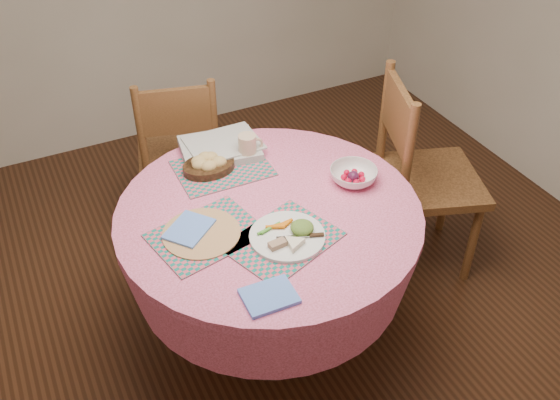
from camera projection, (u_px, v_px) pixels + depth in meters
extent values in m
plane|color=#331C0F|center=(271.00, 332.00, 2.97)|extent=(4.00, 4.00, 0.00)
cylinder|color=pink|center=(269.00, 213.00, 2.52)|extent=(1.24, 1.24, 0.04)
cone|color=pink|center=(269.00, 244.00, 2.62)|extent=(1.24, 1.24, 0.30)
cylinder|color=black|center=(270.00, 300.00, 2.83)|extent=(0.14, 0.14, 0.44)
cylinder|color=black|center=(271.00, 327.00, 2.95)|extent=(0.56, 0.56, 0.06)
cube|color=brown|center=(431.00, 180.00, 3.08)|extent=(0.60, 0.62, 0.04)
cylinder|color=brown|center=(473.00, 242.00, 3.10)|extent=(0.06, 0.06, 0.50)
cylinder|color=brown|center=(446.00, 193.00, 3.41)|extent=(0.06, 0.06, 0.50)
cylinder|color=brown|center=(399.00, 248.00, 3.06)|extent=(0.06, 0.06, 0.50)
cylinder|color=brown|center=(379.00, 198.00, 3.37)|extent=(0.06, 0.06, 0.50)
cylinder|color=brown|center=(408.00, 160.00, 2.73)|extent=(0.06, 0.06, 0.56)
cylinder|color=brown|center=(385.00, 114.00, 3.04)|extent=(0.06, 0.06, 0.56)
cube|color=brown|center=(398.00, 115.00, 2.82)|extent=(0.16, 0.39, 0.27)
cube|color=brown|center=(180.00, 150.00, 3.38)|extent=(0.53, 0.52, 0.04)
cylinder|color=brown|center=(212.00, 163.00, 3.68)|extent=(0.05, 0.05, 0.45)
cylinder|color=brown|center=(150.00, 170.00, 3.62)|extent=(0.05, 0.05, 0.45)
cylinder|color=brown|center=(219.00, 198.00, 3.42)|extent=(0.05, 0.05, 0.45)
cylinder|color=brown|center=(153.00, 206.00, 3.36)|extent=(0.05, 0.05, 0.45)
cylinder|color=brown|center=(214.00, 125.00, 3.11)|extent=(0.05, 0.05, 0.50)
cylinder|color=brown|center=(141.00, 133.00, 3.05)|extent=(0.05, 0.05, 0.50)
cube|color=brown|center=(176.00, 111.00, 3.02)|extent=(0.36, 0.12, 0.24)
cube|color=#147368|center=(283.00, 241.00, 2.35)|extent=(0.48, 0.42, 0.01)
cube|color=#147368|center=(207.00, 235.00, 2.38)|extent=(0.45, 0.38, 0.01)
cube|color=#147368|center=(223.00, 168.00, 2.72)|extent=(0.40, 0.31, 0.01)
cylinder|color=#AF7A4C|center=(201.00, 234.00, 2.38)|extent=(0.30, 0.30, 0.01)
cube|color=#5E8DF2|center=(269.00, 296.00, 2.12)|extent=(0.18, 0.15, 0.01)
cube|color=#5E8DF2|center=(189.00, 229.00, 2.38)|extent=(0.23, 0.22, 0.01)
cylinder|color=white|center=(287.00, 236.00, 2.35)|extent=(0.29, 0.29, 0.01)
ellipsoid|color=#224F1B|center=(303.00, 228.00, 2.35)|extent=(0.10, 0.10, 0.04)
cylinder|color=#F2E3C2|center=(293.00, 244.00, 2.29)|extent=(0.12, 0.12, 0.02)
cube|color=#946F55|center=(276.00, 243.00, 2.30)|extent=(0.07, 0.04, 0.02)
cube|color=silver|center=(296.00, 237.00, 2.33)|extent=(0.15, 0.06, 0.00)
cylinder|color=black|center=(209.00, 167.00, 2.70)|extent=(0.23, 0.23, 0.03)
ellipsoid|color=#DEB871|center=(200.00, 162.00, 2.66)|extent=(0.07, 0.06, 0.05)
ellipsoid|color=#DEB871|center=(210.00, 155.00, 2.70)|extent=(0.07, 0.06, 0.05)
ellipsoid|color=#DEB871|center=(219.00, 160.00, 2.68)|extent=(0.07, 0.06, 0.05)
ellipsoid|color=#DEB871|center=(209.00, 164.00, 2.65)|extent=(0.07, 0.06, 0.05)
ellipsoid|color=#DEB871|center=(205.00, 155.00, 2.70)|extent=(0.07, 0.06, 0.05)
ellipsoid|color=#DEB871|center=(199.00, 159.00, 2.68)|extent=(0.07, 0.06, 0.05)
cylinder|color=beige|center=(247.00, 147.00, 2.74)|extent=(0.08, 0.08, 0.12)
torus|color=beige|center=(256.00, 145.00, 2.76)|extent=(0.07, 0.01, 0.07)
imported|color=white|center=(353.00, 175.00, 2.63)|extent=(0.25, 0.25, 0.06)
sphere|color=red|center=(361.00, 175.00, 2.65)|extent=(0.03, 0.03, 0.03)
sphere|color=red|center=(354.00, 172.00, 2.67)|extent=(0.03, 0.03, 0.03)
sphere|color=red|center=(347.00, 173.00, 2.66)|extent=(0.03, 0.03, 0.03)
sphere|color=red|center=(344.00, 177.00, 2.64)|extent=(0.03, 0.03, 0.03)
sphere|color=red|center=(348.00, 181.00, 2.61)|extent=(0.03, 0.03, 0.03)
sphere|color=red|center=(356.00, 182.00, 2.61)|extent=(0.03, 0.03, 0.03)
sphere|color=red|center=(362.00, 179.00, 2.62)|extent=(0.03, 0.03, 0.03)
sphere|color=#471434|center=(353.00, 176.00, 2.64)|extent=(0.05, 0.05, 0.05)
cube|color=silver|center=(220.00, 148.00, 2.81)|extent=(0.38, 0.32, 0.03)
cube|color=silver|center=(224.00, 143.00, 2.80)|extent=(0.32, 0.25, 0.01)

